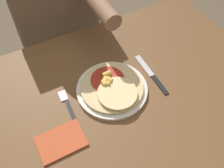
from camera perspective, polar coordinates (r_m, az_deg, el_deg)
dining_table at (r=1.06m, az=0.16°, el=-6.85°), size 1.25×0.83×0.75m
plate at (r=0.98m, az=0.00°, el=-1.16°), size 0.27×0.27×0.01m
pizza at (r=0.97m, az=0.10°, el=-0.76°), size 0.23×0.23×0.04m
fork at (r=0.96m, az=-9.50°, el=-4.80°), size 0.03×0.18×0.00m
knife at (r=1.05m, az=8.64°, el=1.99°), size 0.02×0.22×0.00m
napkin at (r=0.90m, az=-11.04°, el=-12.16°), size 0.15×0.11×0.01m
person_diner at (r=1.37m, az=-12.30°, el=14.83°), size 0.38×0.52×1.26m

